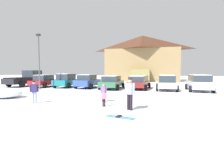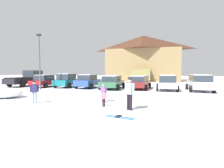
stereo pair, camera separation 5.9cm
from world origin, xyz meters
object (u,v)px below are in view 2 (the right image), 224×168
parked_white_suv (199,82)px  parked_blue_hatchback (88,81)px  ski_lodge (143,58)px  skier_child_in_pink_snowsuit (104,98)px  skier_adult_in_blue_parka (130,92)px  pickup_truck (28,79)px  skier_teen_in_navy_coat (34,91)px  plowed_snow_pile (4,93)px  parked_maroon_van (139,82)px  parked_green_coupe (112,82)px  lamp_post (39,59)px  parked_red_sedan (45,81)px  parked_silver_wagon (167,82)px  pair_of_skis (119,117)px  parked_teal_hatchback (67,80)px  skier_child_in_purple_jacket (104,92)px

parked_white_suv → parked_blue_hatchback: bearing=179.2°
ski_lodge → skier_child_in_pink_snowsuit: ski_lodge is taller
parked_white_suv → skier_adult_in_blue_parka: size_ratio=2.70×
pickup_truck → skier_teen_in_navy_coat: 14.94m
plowed_snow_pile → parked_maroon_van: bearing=45.7°
parked_green_coupe → lamp_post: (-7.44, -2.88, 2.58)m
ski_lodge → parked_maroon_van: ski_lodge is taller
ski_lodge → skier_teen_in_navy_coat: (-3.91, -29.44, -4.15)m
parked_red_sedan → parked_silver_wagon: size_ratio=1.05×
plowed_snow_pile → ski_lodge: bearing=74.6°
parked_blue_hatchback → pair_of_skis: 14.04m
parked_maroon_van → parked_green_coupe: bearing=-168.4°
parked_blue_hatchback → parked_green_coupe: 3.13m
parked_maroon_van → skier_teen_in_navy_coat: size_ratio=3.40×
skier_adult_in_blue_parka → skier_child_in_pink_snowsuit: skier_adult_in_blue_parka is taller
ski_lodge → parked_teal_hatchback: ski_lodge is taller
parked_blue_hatchback → lamp_post: bearing=-143.7°
plowed_snow_pile → parked_white_suv: bearing=30.2°
parked_blue_hatchback → parked_silver_wagon: size_ratio=1.03×
parked_red_sedan → parked_green_coupe: bearing=-1.0°
parked_teal_hatchback → parked_maroon_van: 9.06m
parked_maroon_van → pickup_truck: 15.39m
skier_child_in_pink_snowsuit → parked_teal_hatchback: bearing=128.4°
ski_lodge → lamp_post: (-9.04, -22.26, -1.58)m
skier_adult_in_blue_parka → plowed_snow_pile: size_ratio=0.60×
ski_lodge → plowed_snow_pile: 29.51m
plowed_snow_pile → parked_green_coupe: bearing=55.0°
parked_blue_hatchback → parked_white_suv: size_ratio=0.93×
skier_teen_in_navy_coat → pair_of_skis: 6.25m
parked_red_sedan → parked_silver_wagon: (15.03, -0.11, 0.08)m
pair_of_skis → plowed_snow_pile: size_ratio=0.49×
ski_lodge → parked_blue_hatchback: size_ratio=3.74×
skier_teen_in_navy_coat → skier_child_in_purple_jacket: bearing=22.1°
parked_blue_hatchback → pair_of_skis: size_ratio=3.03×
parked_red_sedan → plowed_snow_pile: parked_red_sedan is taller
plowed_snow_pile → skier_child_in_pink_snowsuit: bearing=-8.2°
parked_white_suv → lamp_post: bearing=-169.7°
parked_green_coupe → pickup_truck: pickup_truck is taller
parked_white_suv → skier_child_in_pink_snowsuit: bearing=-124.5°
parked_maroon_van → pair_of_skis: 12.67m
skier_adult_in_blue_parka → pair_of_skis: skier_adult_in_blue_parka is taller
ski_lodge → parked_teal_hatchback: bearing=-112.0°
parked_silver_wagon → skier_child_in_pink_snowsuit: parked_silver_wagon is taller
ski_lodge → skier_adult_in_blue_parka: ski_lodge is taller
skier_child_in_purple_jacket → plowed_snow_pile: skier_child_in_purple_jacket is taller
pickup_truck → ski_lodge: bearing=52.8°
parked_teal_hatchback → parked_maroon_van: (9.06, 0.13, -0.02)m
parked_silver_wagon → pickup_truck: 18.38m
parked_silver_wagon → skier_child_in_purple_jacket: size_ratio=3.48×
ski_lodge → skier_adult_in_blue_parka: bearing=-85.8°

